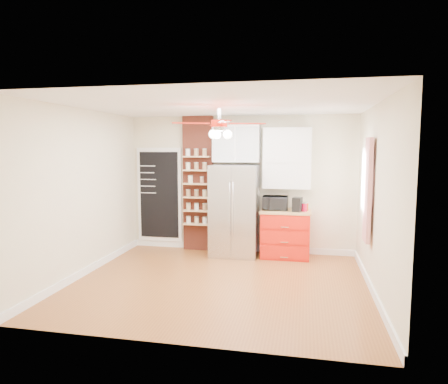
% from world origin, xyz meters
% --- Properties ---
extents(floor, '(4.50, 4.50, 0.00)m').
position_xyz_m(floor, '(0.00, 0.00, 0.00)').
color(floor, brown).
rests_on(floor, ground).
extents(ceiling, '(4.50, 4.50, 0.00)m').
position_xyz_m(ceiling, '(0.00, 0.00, 2.70)').
color(ceiling, white).
rests_on(ceiling, wall_back).
extents(wall_back, '(4.50, 0.02, 2.70)m').
position_xyz_m(wall_back, '(0.00, 2.00, 1.35)').
color(wall_back, beige).
rests_on(wall_back, floor).
extents(wall_front, '(4.50, 0.02, 2.70)m').
position_xyz_m(wall_front, '(0.00, -2.00, 1.35)').
color(wall_front, beige).
rests_on(wall_front, floor).
extents(wall_left, '(0.02, 4.00, 2.70)m').
position_xyz_m(wall_left, '(-2.25, 0.00, 1.35)').
color(wall_left, beige).
rests_on(wall_left, floor).
extents(wall_right, '(0.02, 4.00, 2.70)m').
position_xyz_m(wall_right, '(2.25, 0.00, 1.35)').
color(wall_right, beige).
rests_on(wall_right, floor).
extents(chalkboard, '(0.95, 0.05, 1.95)m').
position_xyz_m(chalkboard, '(-1.70, 1.96, 1.10)').
color(chalkboard, white).
rests_on(chalkboard, wall_back).
extents(brick_pillar, '(0.60, 0.16, 2.70)m').
position_xyz_m(brick_pillar, '(-0.85, 1.92, 1.35)').
color(brick_pillar, brown).
rests_on(brick_pillar, floor).
extents(fridge, '(0.90, 0.70, 1.75)m').
position_xyz_m(fridge, '(-0.05, 1.63, 0.88)').
color(fridge, '#B1B1B6').
rests_on(fridge, floor).
extents(upper_glass_cabinet, '(0.90, 0.35, 0.70)m').
position_xyz_m(upper_glass_cabinet, '(-0.05, 1.82, 2.15)').
color(upper_glass_cabinet, white).
rests_on(upper_glass_cabinet, wall_back).
extents(red_cabinet, '(0.94, 0.64, 0.90)m').
position_xyz_m(red_cabinet, '(0.92, 1.68, 0.45)').
color(red_cabinet, red).
rests_on(red_cabinet, floor).
extents(upper_shelf_unit, '(0.90, 0.30, 1.15)m').
position_xyz_m(upper_shelf_unit, '(0.92, 1.85, 1.88)').
color(upper_shelf_unit, white).
rests_on(upper_shelf_unit, wall_back).
extents(window, '(0.04, 0.75, 1.05)m').
position_xyz_m(window, '(2.23, 0.90, 1.55)').
color(window, white).
rests_on(window, wall_right).
extents(curtain, '(0.06, 0.40, 1.55)m').
position_xyz_m(curtain, '(2.18, 0.35, 1.45)').
color(curtain, red).
rests_on(curtain, wall_right).
extents(ceiling_fan, '(1.40, 1.40, 0.44)m').
position_xyz_m(ceiling_fan, '(0.00, 0.00, 2.42)').
color(ceiling_fan, silver).
rests_on(ceiling_fan, ceiling).
extents(toaster_oven, '(0.50, 0.35, 0.26)m').
position_xyz_m(toaster_oven, '(0.72, 1.69, 1.03)').
color(toaster_oven, black).
rests_on(toaster_oven, red_cabinet).
extents(coffee_maker, '(0.20, 0.22, 0.26)m').
position_xyz_m(coffee_maker, '(1.13, 1.57, 1.03)').
color(coffee_maker, black).
rests_on(coffee_maker, red_cabinet).
extents(canister_left, '(0.11, 0.11, 0.15)m').
position_xyz_m(canister_left, '(1.26, 1.61, 0.98)').
color(canister_left, '#A30925').
rests_on(canister_left, red_cabinet).
extents(canister_right, '(0.12, 0.12, 0.14)m').
position_xyz_m(canister_right, '(1.29, 1.70, 0.97)').
color(canister_right, '#B12D09').
rests_on(canister_right, red_cabinet).
extents(pantry_jar_oats, '(0.12, 0.12, 0.14)m').
position_xyz_m(pantry_jar_oats, '(-0.97, 1.79, 1.44)').
color(pantry_jar_oats, beige).
rests_on(pantry_jar_oats, brick_pillar).
extents(pantry_jar_beans, '(0.08, 0.08, 0.12)m').
position_xyz_m(pantry_jar_beans, '(-0.74, 1.79, 1.43)').
color(pantry_jar_beans, '#97644D').
rests_on(pantry_jar_beans, brick_pillar).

